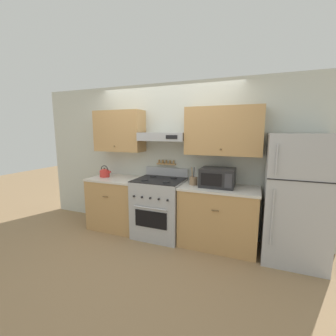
% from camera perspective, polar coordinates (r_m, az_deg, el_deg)
% --- Properties ---
extents(ground_plane, '(16.00, 16.00, 0.00)m').
position_cam_1_polar(ground_plane, '(3.75, -4.16, -18.46)').
color(ground_plane, '#937551').
extents(wall_back, '(5.20, 0.46, 2.55)m').
position_cam_1_polar(wall_back, '(3.89, 0.30, 4.65)').
color(wall_back, silver).
rests_on(wall_back, ground_plane).
extents(counter_left, '(0.92, 0.67, 0.92)m').
position_cam_1_polar(counter_left, '(4.24, -12.81, -8.53)').
color(counter_left, tan).
rests_on(counter_left, ground_plane).
extents(counter_right, '(1.16, 0.67, 0.92)m').
position_cam_1_polar(counter_right, '(3.59, 12.69, -11.85)').
color(counter_right, tan).
rests_on(counter_right, ground_plane).
extents(stove_range, '(0.78, 0.71, 1.11)m').
position_cam_1_polar(stove_range, '(3.82, -2.15, -9.92)').
color(stove_range, '#ADAFB5').
rests_on(stove_range, ground_plane).
extents(refrigerator, '(0.77, 0.71, 1.72)m').
position_cam_1_polar(refrigerator, '(3.45, 29.72, -6.81)').
color(refrigerator, '#ADAFB5').
rests_on(refrigerator, ground_plane).
extents(tea_kettle, '(0.23, 0.18, 0.21)m').
position_cam_1_polar(tea_kettle, '(4.26, -15.78, -1.12)').
color(tea_kettle, red).
rests_on(tea_kettle, counter_left).
extents(microwave, '(0.50, 0.39, 0.28)m').
position_cam_1_polar(microwave, '(3.45, 12.46, -2.36)').
color(microwave, '#232326').
rests_on(microwave, counter_right).
extents(utensil_crock, '(0.12, 0.12, 0.28)m').
position_cam_1_polar(utensil_crock, '(3.52, 6.47, -3.16)').
color(utensil_crock, '#8E7051').
rests_on(utensil_crock, counter_right).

